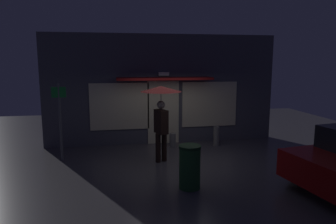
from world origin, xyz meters
TOP-DOWN VIEW (x-y plane):
  - ground_plane at (0.00, 0.00)m, footprint 18.00×18.00m
  - building_facade at (0.00, 2.33)m, footprint 8.11×1.00m
  - person_with_umbrella at (-0.40, 0.15)m, footprint 1.15×1.15m
  - street_sign_post at (-3.24, 0.79)m, footprint 0.40×0.07m
  - sidewalk_bollard at (1.74, 1.51)m, footprint 0.20×0.20m
  - sidewalk_bollard_2 at (0.22, 1.63)m, footprint 0.22×0.22m
  - trash_bin at (-0.06, -1.86)m, footprint 0.50×0.50m

SIDE VIEW (x-z plane):
  - ground_plane at x=0.00m, z-range 0.00..0.00m
  - sidewalk_bollard_2 at x=0.22m, z-range 0.00..0.47m
  - sidewalk_bollard at x=1.74m, z-range 0.00..0.66m
  - trash_bin at x=-0.06m, z-range 0.00..1.01m
  - street_sign_post at x=-3.24m, z-range 0.16..2.41m
  - person_with_umbrella at x=-0.40m, z-range 0.60..2.79m
  - building_facade at x=0.00m, z-range -0.01..3.78m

